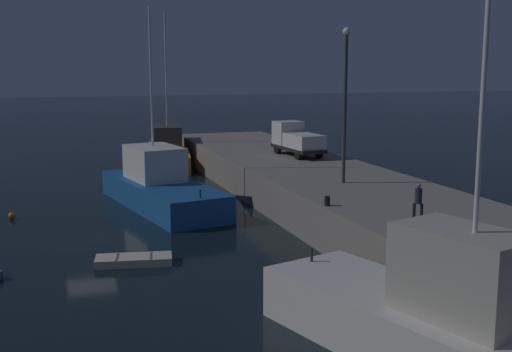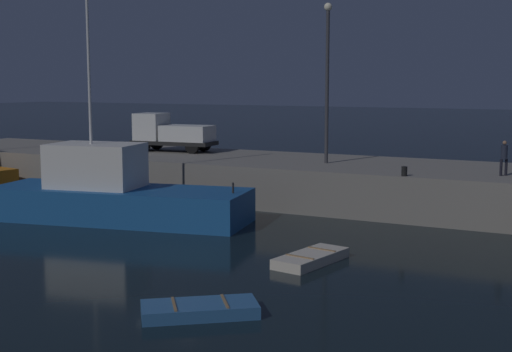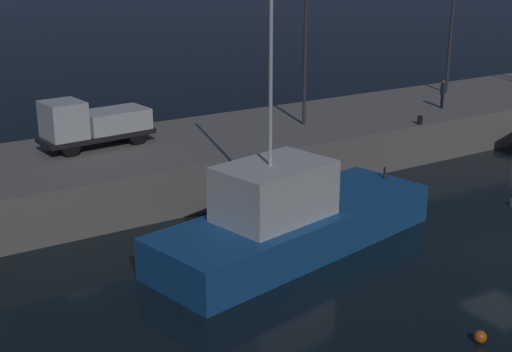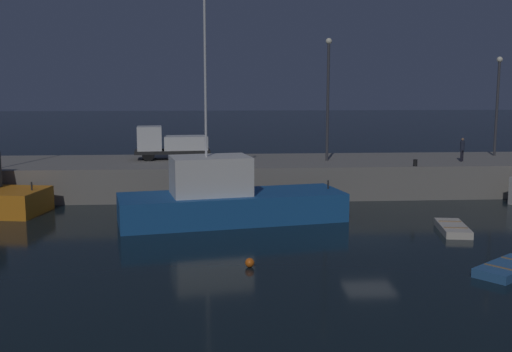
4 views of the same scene
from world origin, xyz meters
TOP-DOWN VIEW (x-y plane):
  - ground_plane at (0.00, 0.00)m, footprint 320.00×320.00m
  - pier_quay at (0.00, 14.74)m, footprint 57.45×8.64m
  - fishing_trawler_red at (-7.03, 4.93)m, footprint 13.23×6.37m
  - dinghy_orange_near at (4.37, -5.54)m, footprint 3.55×3.22m
  - dinghy_red_small at (4.86, 1.60)m, footprint 1.91×3.60m
  - mooring_buoy_near at (-6.26, -4.01)m, footprint 0.40×0.40m
  - lamp_post_west at (0.42, 14.17)m, footprint 0.44×0.44m
  - lamp_post_east at (13.96, 16.42)m, footprint 0.44×0.44m
  - utility_truck at (-11.01, 15.84)m, footprint 5.61×2.42m
  - dockworker at (9.98, 13.06)m, footprint 0.43×0.43m
  - bollard_west at (5.79, 10.73)m, footprint 0.28×0.28m

SIDE VIEW (x-z plane):
  - ground_plane at x=0.00m, z-range 0.00..0.00m
  - dinghy_orange_near at x=4.37m, z-range -0.02..0.39m
  - dinghy_red_small at x=4.86m, z-range -0.02..0.40m
  - mooring_buoy_near at x=-6.26m, z-range 0.00..0.40m
  - pier_quay at x=0.00m, z-range 0.00..2.29m
  - fishing_trawler_red at x=-7.03m, z-range -5.00..7.56m
  - bollard_west at x=5.79m, z-range 2.29..2.76m
  - dockworker at x=9.98m, z-range 2.41..4.09m
  - utility_truck at x=-11.01m, z-range 2.26..4.70m
  - lamp_post_east at x=13.96m, z-range 2.95..10.51m
  - lamp_post_west at x=0.42m, z-range 2.98..11.67m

